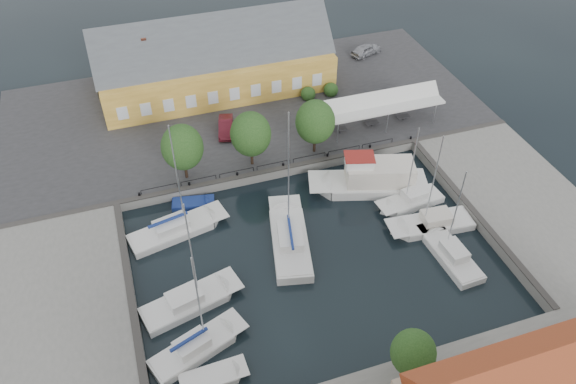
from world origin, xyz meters
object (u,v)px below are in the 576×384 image
object	(u,v)px
west_boat_a	(176,230)
west_boat_d	(197,349)
trawler	(373,181)
launch_sw	(213,379)
car_silver	(366,50)
center_sailboat	(290,240)
east_boat_c	(450,256)
car_red	(226,127)
west_boat_c	(190,303)
east_boat_a	(411,202)
tent_canopy	(382,104)
launch_nw	(192,204)
warehouse	(210,64)
east_boat_b	(432,225)

from	to	relation	value
west_boat_a	west_boat_d	size ratio (longest dim) A/B	1.16
trawler	launch_sw	world-z (taller)	trawler
car_silver	trawler	distance (m)	27.00
west_boat_d	launch_sw	xyz separation A→B (m)	(0.62, -2.78, -0.18)
center_sailboat	east_boat_c	xyz separation A→B (m)	(13.23, -6.28, -0.10)
car_red	trawler	size ratio (longest dim) A/B	0.35
car_silver	west_boat_c	size ratio (longest dim) A/B	0.40
east_boat_a	east_boat_c	distance (m)	7.56
tent_canopy	launch_nw	xyz separation A→B (m)	(-23.17, -5.74, -3.59)
warehouse	east_boat_a	xyz separation A→B (m)	(14.24, -26.36, -4.17)
trawler	warehouse	bearing A→B (deg)	116.81
car_red	launch_sw	distance (m)	30.34
warehouse	launch_nw	bearing A→B (deg)	-108.54
east_boat_b	car_red	bearing A→B (deg)	127.24
warehouse	trawler	size ratio (longest dim) A/B	2.26
car_red	trawler	distance (m)	17.93
warehouse	trawler	world-z (taller)	warehouse
car_silver	west_boat_c	distance (m)	45.90
warehouse	west_boat_d	bearing A→B (deg)	-104.68
center_sailboat	east_boat_b	bearing A→B (deg)	-9.41
west_boat_c	west_boat_a	bearing A→B (deg)	87.35
car_silver	car_red	xyz separation A→B (m)	(-22.68, -11.78, -0.05)
east_boat_a	launch_nw	xyz separation A→B (m)	(-20.81, 6.76, -0.17)
launch_sw	west_boat_d	bearing A→B (deg)	102.60
west_boat_c	launch_nw	size ratio (longest dim) A/B	2.63
warehouse	trawler	xyz separation A→B (m)	(11.58, -22.93, -3.41)
east_boat_b	launch_sw	distance (m)	25.17
west_boat_a	west_boat_d	bearing A→B (deg)	-93.09
launch_sw	west_boat_c	bearing A→B (deg)	92.41
car_silver	car_red	size ratio (longest dim) A/B	1.04
east_boat_a	west_boat_c	distance (m)	24.01
east_boat_c	west_boat_c	world-z (taller)	west_boat_c
trawler	launch_nw	distance (m)	18.48
car_silver	east_boat_a	world-z (taller)	east_boat_a
west_boat_c	launch_nw	xyz separation A→B (m)	(2.60, 12.07, -0.17)
tent_canopy	east_boat_a	world-z (taller)	east_boat_a
tent_canopy	launch_nw	world-z (taller)	tent_canopy
east_boat_c	east_boat_b	bearing A→B (deg)	84.89
west_boat_c	center_sailboat	bearing A→B (deg)	21.63
center_sailboat	east_boat_c	world-z (taller)	center_sailboat
east_boat_a	west_boat_d	distance (m)	25.69
car_red	trawler	world-z (taller)	trawler
trawler	west_boat_d	size ratio (longest dim) A/B	1.17
east_boat_b	west_boat_c	xyz separation A→B (m)	(-23.78, -1.78, 0.00)
west_boat_a	east_boat_a	bearing A→B (deg)	-8.53
west_boat_a	launch_nw	distance (m)	3.98
center_sailboat	west_boat_c	world-z (taller)	center_sailboat
car_silver	center_sailboat	bearing A→B (deg)	123.52
tent_canopy	trawler	world-z (taller)	trawler
car_silver	west_boat_a	xyz separation A→B (m)	(-30.80, -24.86, -1.52)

